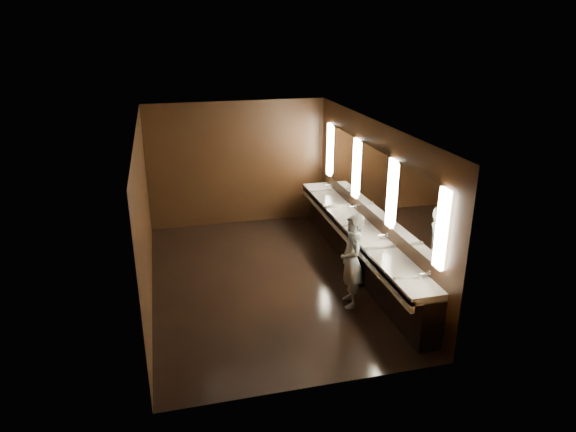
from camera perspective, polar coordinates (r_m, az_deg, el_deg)
name	(u,v)px	position (r m, az deg, el deg)	size (l,w,h in m)	color
floor	(266,280)	(9.38, -2.51, -7.13)	(6.00, 6.00, 0.00)	black
ceiling	(263,126)	(8.44, -2.80, 9.92)	(4.00, 6.00, 0.02)	#2D2D2B
wall_back	(237,164)	(11.64, -5.63, 5.79)	(4.00, 0.02, 2.80)	black
wall_front	(315,290)	(6.15, 3.04, -8.26)	(4.00, 0.02, 2.80)	black
wall_left	(144,218)	(8.67, -15.70, -0.18)	(0.02, 6.00, 2.80)	black
wall_right	(373,198)	(9.39, 9.40, 1.93)	(0.02, 6.00, 2.80)	black
sink_counter	(360,245)	(9.64, 7.96, -3.25)	(0.55, 5.40, 1.01)	black
mirror_band	(373,180)	(9.28, 9.41, 3.97)	(0.06, 5.03, 1.15)	#FDEBC6
person	(352,261)	(8.34, 7.10, -4.99)	(0.57, 0.38, 1.57)	#98CBE2
trash_bin	(358,269)	(9.24, 7.77, -5.88)	(0.35, 0.35, 0.54)	black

